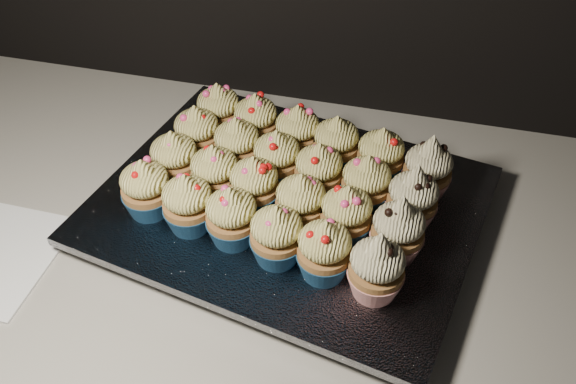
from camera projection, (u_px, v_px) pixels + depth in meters
The scene contains 27 objects.
worktop at pixel (354, 255), 0.83m from camera, with size 2.44×0.64×0.04m, color beige.
baking_tray at pixel (288, 214), 0.84m from camera, with size 0.44×0.33×0.02m, color black.
foil_lining at pixel (288, 204), 0.83m from camera, with size 0.47×0.37×0.01m, color silver.
cupcake_0 at pixel (146, 189), 0.79m from camera, with size 0.06×0.06×0.08m.
cupcake_1 at pixel (188, 204), 0.77m from camera, with size 0.06×0.06×0.08m.
cupcake_2 at pixel (232, 217), 0.75m from camera, with size 0.06×0.06×0.08m.
cupcake_3 at pixel (277, 235), 0.73m from camera, with size 0.06×0.06×0.08m.
cupcake_4 at pixel (324, 251), 0.71m from camera, with size 0.06×0.06×0.08m.
cupcake_5 at pixel (377, 268), 0.69m from camera, with size 0.06×0.06×0.10m.
cupcake_6 at pixel (175, 160), 0.83m from camera, with size 0.06×0.06×0.08m.
cupcake_7 at pixel (215, 174), 0.81m from camera, with size 0.06×0.06×0.08m.
cupcake_8 at pixel (254, 185), 0.79m from camera, with size 0.06×0.06×0.08m.
cupcake_9 at pixel (301, 203), 0.77m from camera, with size 0.06×0.06×0.08m.
cupcake_10 at pixel (346, 215), 0.75m from camera, with size 0.06×0.06×0.08m.
cupcake_11 at pixel (398, 230), 0.73m from camera, with size 0.06×0.06×0.10m.
cupcake_12 at pixel (197, 134), 0.87m from camera, with size 0.06×0.06×0.08m.
cupcake_13 at pixel (237, 146), 0.85m from camera, with size 0.06×0.06×0.08m.
cupcake_14 at pixel (277, 159), 0.83m from camera, with size 0.06×0.06×0.08m.
cupcake_15 at pixel (319, 172), 0.81m from camera, with size 0.06×0.06×0.08m.
cupcake_16 at pixel (366, 184), 0.79m from camera, with size 0.06×0.06×0.08m.
cupcake_17 at pixel (412, 198), 0.77m from camera, with size 0.06×0.06×0.10m.
cupcake_18 at pixel (219, 111), 0.91m from camera, with size 0.06×0.06×0.08m.
cupcake_19 at pixel (256, 122), 0.89m from camera, with size 0.06×0.06×0.08m.
cupcake_20 at pixel (297, 133), 0.87m from camera, with size 0.06×0.06×0.08m.
cupcake_21 at pixel (336, 144), 0.85m from camera, with size 0.06×0.06×0.08m.
cupcake_22 at pixel (380, 156), 0.83m from camera, with size 0.06×0.06×0.08m.
cupcake_23 at pixel (428, 169), 0.81m from camera, with size 0.06×0.06×0.10m.
Camera 1 is at (0.05, 1.14, 1.50)m, focal length 40.00 mm.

